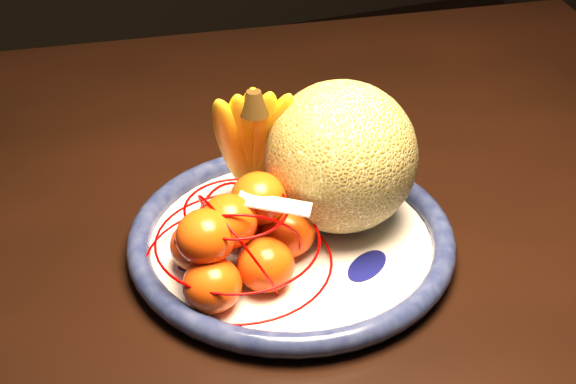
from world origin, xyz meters
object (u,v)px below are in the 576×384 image
object	(u,v)px
cantaloupe	(341,157)
banana_bunch	(251,138)
fruit_bowl	(291,240)
mandarin_bag	(238,239)
dining_table	(120,276)

from	to	relation	value
cantaloupe	banana_bunch	bearing A→B (deg)	142.86
fruit_bowl	mandarin_bag	xyz separation A→B (m)	(-0.07, -0.03, 0.04)
dining_table	banana_bunch	size ratio (longest dim) A/B	9.87
fruit_bowl	banana_bunch	bearing A→B (deg)	102.00
dining_table	fruit_bowl	world-z (taller)	fruit_bowl
cantaloupe	mandarin_bag	bearing A→B (deg)	-160.60
dining_table	cantaloupe	xyz separation A→B (m)	(0.23, -0.11, 0.18)
fruit_bowl	dining_table	bearing A→B (deg)	143.57
dining_table	banana_bunch	distance (m)	0.24
fruit_bowl	mandarin_bag	distance (m)	0.08
fruit_bowl	cantaloupe	distance (m)	0.10
banana_bunch	mandarin_bag	distance (m)	0.13
fruit_bowl	mandarin_bag	size ratio (longest dim) A/B	1.41
mandarin_bag	banana_bunch	bearing A→B (deg)	64.70
dining_table	cantaloupe	size ratio (longest dim) A/B	10.51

